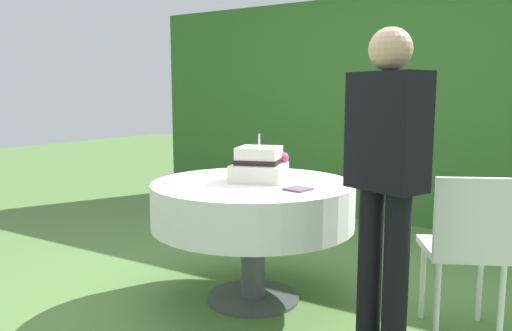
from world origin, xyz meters
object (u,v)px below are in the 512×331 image
at_px(garden_chair, 468,241).
at_px(napkin_stack, 298,189).
at_px(cake_table, 253,205).
at_px(standing_person, 386,173).
at_px(wedding_cake, 260,165).
at_px(serving_plate_far, 211,171).
at_px(serving_plate_near, 171,181).

bearing_deg(garden_chair, napkin_stack, -164.95).
distance_m(napkin_stack, garden_chair, 0.93).
xyz_separation_m(cake_table, garden_chair, (1.23, 0.14, -0.08)).
distance_m(garden_chair, standing_person, 0.66).
bearing_deg(wedding_cake, serving_plate_far, 165.02).
xyz_separation_m(serving_plate_far, standing_person, (1.37, -0.47, 0.16)).
bearing_deg(serving_plate_far, napkin_stack, -19.07).
height_order(cake_table, standing_person, standing_person).
bearing_deg(garden_chair, serving_plate_near, -165.96).
height_order(wedding_cake, standing_person, standing_person).
xyz_separation_m(wedding_cake, standing_person, (0.90, -0.35, 0.07)).
distance_m(wedding_cake, standing_person, 0.97).
bearing_deg(cake_table, serving_plate_near, -146.81).
bearing_deg(garden_chair, cake_table, -173.65).
xyz_separation_m(wedding_cake, napkin_stack, (0.35, -0.16, -0.09)).
xyz_separation_m(cake_table, wedding_cake, (0.01, 0.06, 0.24)).
height_order(cake_table, napkin_stack, napkin_stack).
bearing_deg(cake_table, napkin_stack, -15.05).
relative_size(wedding_cake, napkin_stack, 3.12).
relative_size(napkin_stack, standing_person, 0.08).
bearing_deg(cake_table, serving_plate_far, 157.88).
distance_m(serving_plate_near, garden_chair, 1.72).
bearing_deg(garden_chair, serving_plate_far, 178.37).
relative_size(cake_table, garden_chair, 1.41).
xyz_separation_m(wedding_cake, serving_plate_far, (-0.47, 0.13, -0.09)).
bearing_deg(standing_person, cake_table, 162.66).
bearing_deg(wedding_cake, serving_plate_near, -142.32).
height_order(napkin_stack, standing_person, standing_person).
bearing_deg(serving_plate_far, wedding_cake, -14.98).
xyz_separation_m(wedding_cake, serving_plate_near, (-0.44, -0.34, -0.09)).
xyz_separation_m(napkin_stack, standing_person, (0.56, -0.19, 0.16)).
xyz_separation_m(serving_plate_near, garden_chair, (1.66, 0.41, -0.22)).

